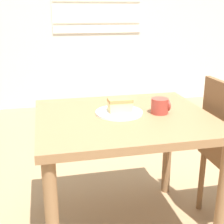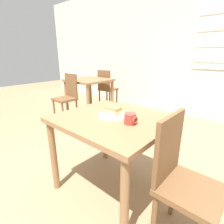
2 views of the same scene
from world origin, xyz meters
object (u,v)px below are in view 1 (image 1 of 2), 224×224
object	(u,v)px
cake_slice	(120,105)
dining_table_near	(124,135)
coffee_mug	(160,106)
plate	(119,113)

from	to	relation	value
cake_slice	dining_table_near	bearing A→B (deg)	-66.83
dining_table_near	coffee_mug	world-z (taller)	coffee_mug
cake_slice	coffee_mug	distance (m)	0.22
dining_table_near	cake_slice	bearing A→B (deg)	113.17
plate	cake_slice	distance (m)	0.04
cake_slice	coffee_mug	world-z (taller)	same
dining_table_near	plate	xyz separation A→B (m)	(-0.02, 0.03, 0.12)
cake_slice	coffee_mug	bearing A→B (deg)	-11.97
dining_table_near	plate	bearing A→B (deg)	122.19
dining_table_near	coffee_mug	size ratio (longest dim) A/B	9.19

